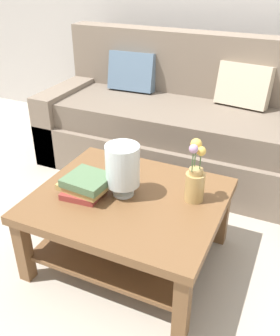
% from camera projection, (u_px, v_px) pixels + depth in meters
% --- Properties ---
extents(ground_plane, '(10.00, 10.00, 0.00)m').
position_uv_depth(ground_plane, '(148.00, 224.00, 2.55)').
color(ground_plane, '#ADA393').
extents(couch, '(2.23, 0.90, 1.06)m').
position_uv_depth(couch, '(180.00, 125.00, 3.11)').
color(couch, '#7A6B5B').
rests_on(couch, ground).
extents(coffee_table, '(1.01, 0.87, 0.44)m').
position_uv_depth(coffee_table, '(130.00, 215.00, 2.11)').
color(coffee_table, brown).
rests_on(coffee_table, ground).
extents(book_stack_main, '(0.28, 0.23, 0.11)m').
position_uv_depth(book_stack_main, '(85.00, 185.00, 2.04)').
color(book_stack_main, '#993833').
rests_on(book_stack_main, coffee_table).
extents(glass_hurricane_vase, '(0.18, 0.18, 0.29)m').
position_uv_depth(glass_hurricane_vase, '(123.00, 167.00, 1.99)').
color(glass_hurricane_vase, silver).
rests_on(glass_hurricane_vase, coffee_table).
extents(flower_pitcher, '(0.10, 0.11, 0.35)m').
position_uv_depth(flower_pitcher, '(195.00, 179.00, 1.97)').
color(flower_pitcher, tan).
rests_on(flower_pitcher, coffee_table).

